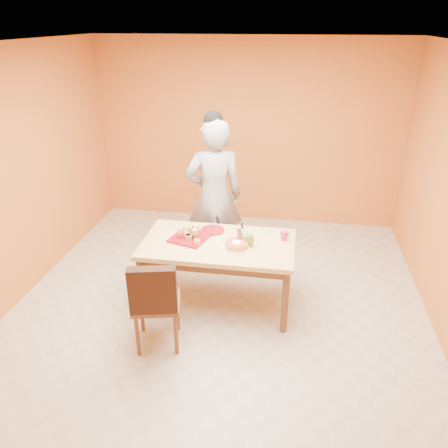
% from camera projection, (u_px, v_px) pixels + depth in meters
% --- Properties ---
extents(floor, '(5.00, 5.00, 0.00)m').
position_uv_depth(floor, '(218.00, 310.00, 4.78)').
color(floor, beige).
rests_on(floor, ground).
extents(ceiling, '(5.00, 5.00, 0.00)m').
position_uv_depth(ceiling, '(216.00, 45.00, 3.63)').
color(ceiling, silver).
rests_on(ceiling, wall_back).
extents(wall_back, '(4.50, 0.00, 4.50)m').
position_uv_depth(wall_back, '(247.00, 134.00, 6.43)').
color(wall_back, orange).
rests_on(wall_back, floor).
extents(wall_left, '(0.00, 5.00, 5.00)m').
position_uv_depth(wall_left, '(5.00, 183.00, 4.54)').
color(wall_left, orange).
rests_on(wall_left, floor).
extents(dining_table, '(1.60, 0.90, 0.76)m').
position_uv_depth(dining_table, '(218.00, 250.00, 4.64)').
color(dining_table, '#D7B370').
rests_on(dining_table, floor).
extents(dining_chair, '(0.54, 0.61, 0.97)m').
position_uv_depth(dining_chair, '(156.00, 301.00, 4.09)').
color(dining_chair, brown).
rests_on(dining_chair, floor).
extents(pastry_pile, '(0.33, 0.33, 0.11)m').
position_uv_depth(pastry_pile, '(189.00, 232.00, 4.64)').
color(pastry_pile, '#E2AD60').
rests_on(pastry_pile, pastry_platter).
extents(person, '(0.80, 0.65, 1.90)m').
position_uv_depth(person, '(214.00, 197.00, 5.26)').
color(person, gray).
rests_on(person, floor).
extents(pastry_platter, '(0.45, 0.45, 0.02)m').
position_uv_depth(pastry_platter, '(190.00, 238.00, 4.67)').
color(pastry_platter, maroon).
rests_on(pastry_platter, dining_table).
extents(red_dinner_plate, '(0.28, 0.28, 0.02)m').
position_uv_depth(red_dinner_plate, '(213.00, 230.00, 4.84)').
color(red_dinner_plate, maroon).
rests_on(red_dinner_plate, dining_table).
extents(white_cake_plate, '(0.29, 0.29, 0.01)m').
position_uv_depth(white_cake_plate, '(236.00, 248.00, 4.48)').
color(white_cake_plate, white).
rests_on(white_cake_plate, dining_table).
extents(sponge_cake, '(0.31, 0.31, 0.05)m').
position_uv_depth(sponge_cake, '(236.00, 245.00, 4.46)').
color(sponge_cake, gold).
rests_on(sponge_cake, white_cake_plate).
extents(cake_server, '(0.11, 0.26, 0.01)m').
position_uv_depth(cake_server, '(240.00, 234.00, 4.61)').
color(cake_server, white).
rests_on(cake_server, sponge_cake).
extents(egg_ornament, '(0.14, 0.12, 0.15)m').
position_uv_depth(egg_ornament, '(249.00, 239.00, 4.50)').
color(egg_ornament, olive).
rests_on(egg_ornament, dining_table).
extents(magenta_glass, '(0.08, 0.08, 0.10)m').
position_uv_depth(magenta_glass, '(284.00, 236.00, 4.63)').
color(magenta_glass, '#D62087').
rests_on(magenta_glass, dining_table).
extents(checker_tin, '(0.12, 0.12, 0.03)m').
position_uv_depth(checker_tin, '(284.00, 233.00, 4.76)').
color(checker_tin, '#3A250F').
rests_on(checker_tin, dining_table).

